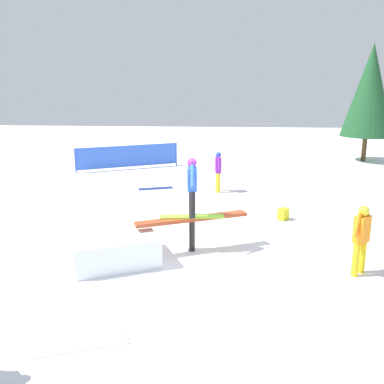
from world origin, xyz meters
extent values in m
plane|color=white|center=(0.00, 0.00, 0.00)|extent=(60.00, 60.00, 0.00)
cylinder|color=black|center=(0.00, 0.00, 0.38)|extent=(0.14, 0.14, 0.75)
cube|color=#A53F1E|center=(0.00, 0.00, 0.79)|extent=(2.59, 1.38, 0.08)
cube|color=white|center=(-1.68, -0.77, 0.32)|extent=(2.26, 2.11, 0.65)
cube|color=#88D02E|center=(0.00, 0.00, 0.85)|extent=(1.50, 0.46, 0.03)
cylinder|color=black|center=(0.02, -0.13, 1.17)|extent=(0.14, 0.14, 0.61)
cylinder|color=black|center=(-0.02, 0.13, 1.17)|extent=(0.14, 0.14, 0.61)
cube|color=blue|center=(0.00, 0.00, 1.74)|extent=(0.25, 0.37, 0.54)
cylinder|color=blue|center=(0.03, -0.21, 1.86)|extent=(0.12, 0.29, 0.49)
cylinder|color=blue|center=(-0.03, 0.21, 1.86)|extent=(0.12, 0.29, 0.49)
sphere|color=purple|center=(0.00, 0.00, 2.12)|extent=(0.22, 0.22, 0.22)
cylinder|color=gold|center=(3.62, -0.92, 0.35)|extent=(0.14, 0.14, 0.71)
cylinder|color=gold|center=(3.43, -1.11, 0.35)|extent=(0.14, 0.14, 0.71)
cube|color=orange|center=(3.53, -1.02, 0.98)|extent=(0.39, 0.39, 0.56)
cylinder|color=orange|center=(3.68, -0.87, 1.11)|extent=(0.21, 0.21, 0.50)
cylinder|color=orange|center=(3.38, -1.17, 1.11)|extent=(0.21, 0.21, 0.50)
sphere|color=yellow|center=(3.53, -1.02, 1.37)|extent=(0.22, 0.22, 0.22)
cylinder|color=yellow|center=(0.48, 5.90, 0.35)|extent=(0.14, 0.14, 0.71)
cylinder|color=yellow|center=(0.52, 5.64, 0.35)|extent=(0.14, 0.14, 0.71)
cube|color=purple|center=(0.50, 5.77, 0.98)|extent=(0.25, 0.36, 0.55)
cylinder|color=purple|center=(0.47, 5.97, 1.11)|extent=(0.11, 0.19, 0.48)
cylinder|color=purple|center=(0.53, 5.57, 1.11)|extent=(0.11, 0.19, 0.48)
sphere|color=blue|center=(0.50, 5.77, 1.36)|extent=(0.21, 0.21, 0.21)
cube|color=navy|center=(-1.84, 6.05, 0.01)|extent=(1.31, 0.69, 0.02)
cube|color=white|center=(-1.38, -3.92, 0.01)|extent=(1.41, 0.74, 0.02)
cube|color=yellow|center=(2.46, 2.57, 0.17)|extent=(0.36, 0.37, 0.34)
cylinder|color=blue|center=(-1.60, 10.84, 0.55)|extent=(0.06, 0.06, 1.10)
cylinder|color=blue|center=(-5.82, 8.67, 0.55)|extent=(0.06, 0.06, 1.10)
cube|color=blue|center=(-3.71, 9.76, 0.61)|extent=(4.23, 2.18, 0.99)
cylinder|color=#4C331E|center=(7.82, 12.79, 0.63)|extent=(0.24, 0.24, 1.27)
cone|color=#194723|center=(7.82, 12.79, 3.52)|extent=(2.54, 2.54, 4.50)
camera|label=1|loc=(0.72, -9.44, 3.83)|focal=40.00mm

